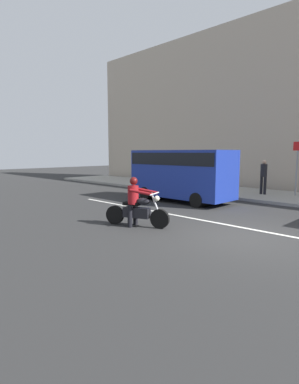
{
  "coord_description": "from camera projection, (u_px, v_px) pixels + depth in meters",
  "views": [
    {
      "loc": [
        3.89,
        -7.8,
        2.34
      ],
      "look_at": [
        -3.41,
        -0.44,
        0.99
      ],
      "focal_mm": 28.84,
      "sensor_mm": 36.0,
      "label": 1
    }
  ],
  "objects": [
    {
      "name": "ground_plane",
      "position": [
        248.0,
        237.0,
        8.51
      ],
      "size": [
        80.0,
        80.0,
        0.0
      ],
      "primitive_type": "plane",
      "color": "#292929"
    },
    {
      "name": "lane_marking_stripe",
      "position": [
        261.0,
        231.0,
        9.17
      ],
      "size": [
        18.0,
        0.14,
        0.01
      ],
      "primitive_type": "cube",
      "color": "silver",
      "rests_on": "ground_plane"
    },
    {
      "name": "motorcycle_with_rider_crimson",
      "position": [
        136.0,
        206.0,
        9.71
      ],
      "size": [
        2.06,
        1.02,
        1.57
      ],
      "color": "black",
      "rests_on": "ground_plane"
    },
    {
      "name": "parked_van_cobalt_blue",
      "position": [
        181.0,
        172.0,
        14.62
      ],
      "size": [
        5.0,
        1.96,
        2.43
      ],
      "color": "navy",
      "rests_on": "ground_plane"
    },
    {
      "name": "street_sign_post",
      "position": [
        297.0,
        163.0,
        15.56
      ],
      "size": [
        0.44,
        0.08,
        2.75
      ],
      "color": "gray",
      "rests_on": "sidewalk_slab"
    },
    {
      "name": "pedestrian_bystander",
      "position": [
        264.0,
        174.0,
        16.09
      ],
      "size": [
        0.34,
        0.34,
        1.79
      ],
      "color": "black",
      "rests_on": "sidewalk_slab"
    }
  ]
}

